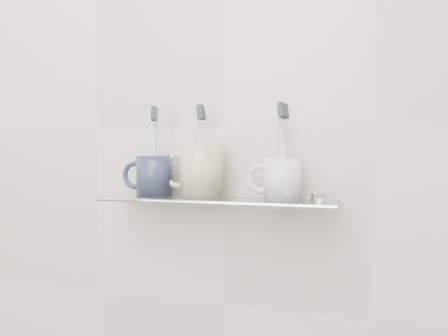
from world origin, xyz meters
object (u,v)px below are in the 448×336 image
(mug_center, at_px, (201,171))
(mug_right, at_px, (283,179))
(mug_left, at_px, (154,176))
(shelf_glass, at_px, (216,200))

(mug_center, height_order, mug_right, mug_center)
(mug_center, bearing_deg, mug_left, 162.13)
(shelf_glass, xyz_separation_m, mug_center, (-0.03, 0.00, 0.06))
(mug_left, relative_size, mug_right, 1.04)
(mug_left, xyz_separation_m, mug_right, (0.28, 0.00, -0.00))
(shelf_glass, relative_size, mug_left, 5.65)
(mug_right, bearing_deg, shelf_glass, -177.91)
(shelf_glass, bearing_deg, mug_center, 171.76)
(mug_right, bearing_deg, mug_left, -179.95)
(mug_center, xyz_separation_m, mug_right, (0.17, 0.00, -0.01))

